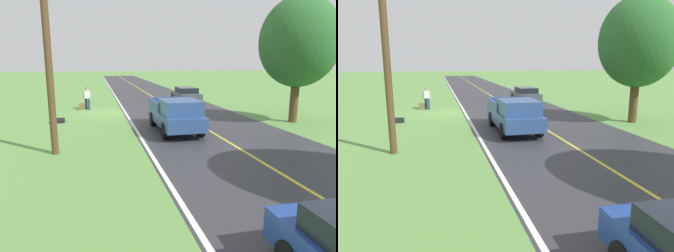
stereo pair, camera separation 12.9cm
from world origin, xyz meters
TOP-DOWN VIEW (x-y plane):
  - ground_plane at (0.00, 0.00)m, footprint 200.00×200.00m
  - road_surface at (-5.23, 0.00)m, footprint 8.13×120.00m
  - lane_edge_line at (-1.35, 0.00)m, footprint 0.16×117.60m
  - lane_centre_line at (-5.23, 0.00)m, footprint 0.14×117.60m
  - hitchhiker_walking at (1.39, -2.04)m, footprint 0.62×0.51m
  - suitcase_carried at (1.81, -1.96)m, footprint 0.46×0.21m
  - pickup_truck_passing at (-3.38, 7.20)m, footprint 2.12×5.41m
  - tree_far_side_near at (-11.21, 6.19)m, footprint 4.67×4.67m
  - sedan_near_oncoming at (-7.33, -4.22)m, footprint 1.99×4.43m
  - utility_pole_roadside at (2.46, 9.98)m, footprint 0.28×0.28m
  - drainage_culvert at (3.10, 3.09)m, footprint 0.80×0.60m

SIDE VIEW (x-z plane):
  - ground_plane at x=0.00m, z-range 0.00..0.00m
  - drainage_culvert at x=3.10m, z-range -0.30..0.30m
  - road_surface at x=-5.23m, z-range 0.00..0.00m
  - lane_edge_line at x=-1.35m, z-range 0.00..0.01m
  - lane_centre_line at x=-5.23m, z-range 0.00..0.01m
  - suitcase_carried at x=1.81m, z-range 0.00..0.51m
  - sedan_near_oncoming at x=-7.33m, z-range 0.05..1.46m
  - pickup_truck_passing at x=-3.38m, z-range 0.06..1.88m
  - hitchhiker_walking at x=1.39m, z-range 0.11..1.85m
  - utility_pole_roadside at x=2.46m, z-range 0.00..8.83m
  - tree_far_side_near at x=-11.21m, z-range 1.07..8.61m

